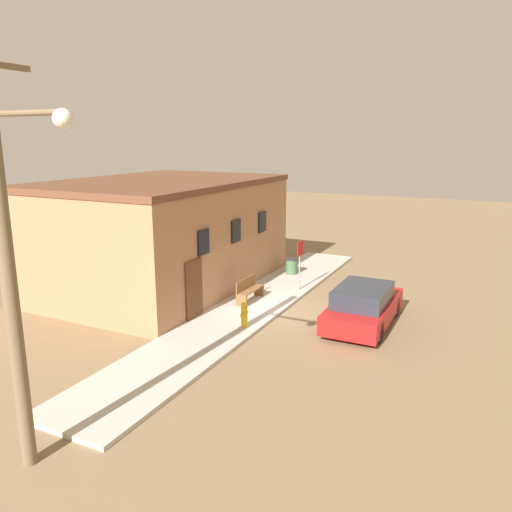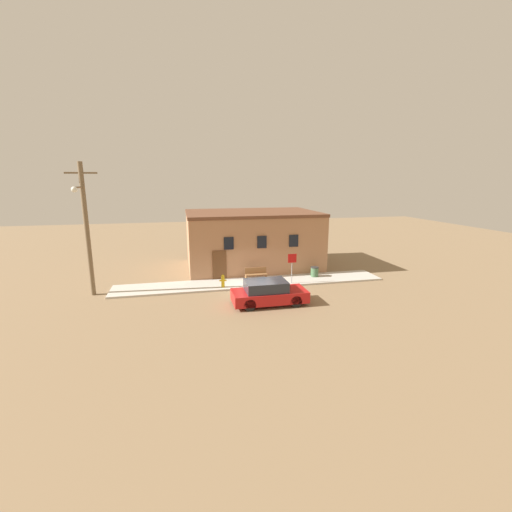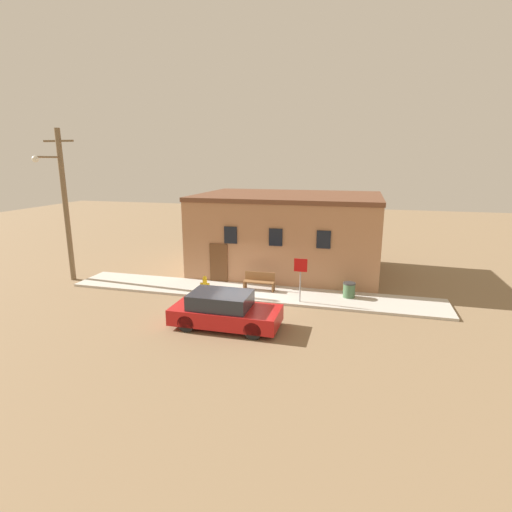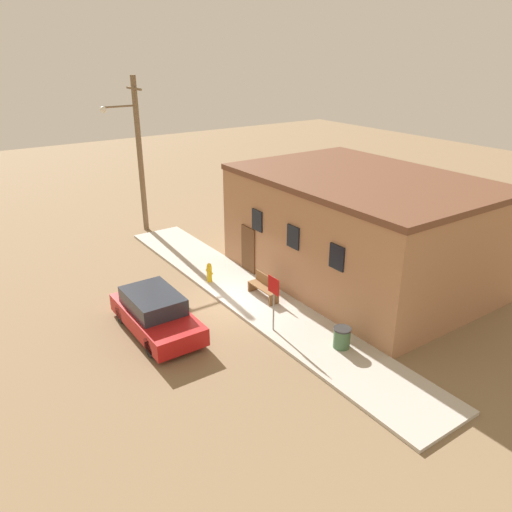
{
  "view_description": "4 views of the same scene",
  "coord_description": "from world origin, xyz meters",
  "px_view_note": "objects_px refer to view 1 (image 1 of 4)",
  "views": [
    {
      "loc": [
        -16.14,
        -6.81,
        6.31
      ],
      "look_at": [
        0.31,
        1.28,
        1.97
      ],
      "focal_mm": 35.0,
      "sensor_mm": 36.0,
      "label": 1
    },
    {
      "loc": [
        -4.74,
        -21.32,
        7.08
      ],
      "look_at": [
        0.31,
        1.28,
        1.97
      ],
      "focal_mm": 24.0,
      "sensor_mm": 36.0,
      "label": 2
    },
    {
      "loc": [
        5.16,
        -17.14,
        6.55
      ],
      "look_at": [
        0.31,
        1.28,
        1.97
      ],
      "focal_mm": 28.0,
      "sensor_mm": 36.0,
      "label": 3
    },
    {
      "loc": [
        14.99,
        -8.85,
        9.45
      ],
      "look_at": [
        0.31,
        1.28,
        1.97
      ],
      "focal_mm": 35.0,
      "sensor_mm": 36.0,
      "label": 4
    }
  ],
  "objects_px": {
    "stop_sign": "(300,256)",
    "trash_bin": "(292,266)",
    "utility_pole": "(9,251)",
    "parked_car": "(363,306)",
    "fire_hydrant": "(244,314)",
    "bench": "(249,290)"
  },
  "relations": [
    {
      "from": "stop_sign",
      "to": "parked_car",
      "type": "height_order",
      "value": "stop_sign"
    },
    {
      "from": "trash_bin",
      "to": "utility_pole",
      "type": "relative_size",
      "value": 0.09
    },
    {
      "from": "stop_sign",
      "to": "fire_hydrant",
      "type": "bearing_deg",
      "value": 178.55
    },
    {
      "from": "fire_hydrant",
      "to": "utility_pole",
      "type": "bearing_deg",
      "value": 176.67
    },
    {
      "from": "trash_bin",
      "to": "fire_hydrant",
      "type": "bearing_deg",
      "value": -170.86
    },
    {
      "from": "bench",
      "to": "trash_bin",
      "type": "bearing_deg",
      "value": 0.22
    },
    {
      "from": "stop_sign",
      "to": "utility_pole",
      "type": "bearing_deg",
      "value": 177.36
    },
    {
      "from": "trash_bin",
      "to": "utility_pole",
      "type": "bearing_deg",
      "value": -177.57
    },
    {
      "from": "trash_bin",
      "to": "utility_pole",
      "type": "distance_m",
      "value": 15.63
    },
    {
      "from": "stop_sign",
      "to": "trash_bin",
      "type": "distance_m",
      "value": 2.73
    },
    {
      "from": "parked_car",
      "to": "bench",
      "type": "bearing_deg",
      "value": 86.42
    },
    {
      "from": "stop_sign",
      "to": "trash_bin",
      "type": "bearing_deg",
      "value": 29.54
    },
    {
      "from": "fire_hydrant",
      "to": "trash_bin",
      "type": "xyz_separation_m",
      "value": [
        6.96,
        1.12,
        -0.06
      ]
    },
    {
      "from": "stop_sign",
      "to": "utility_pole",
      "type": "distance_m",
      "value": 13.26
    },
    {
      "from": "fire_hydrant",
      "to": "trash_bin",
      "type": "distance_m",
      "value": 7.05
    },
    {
      "from": "trash_bin",
      "to": "parked_car",
      "type": "relative_size",
      "value": 0.17
    },
    {
      "from": "trash_bin",
      "to": "parked_car",
      "type": "distance_m",
      "value": 6.59
    },
    {
      "from": "stop_sign",
      "to": "utility_pole",
      "type": "height_order",
      "value": "utility_pole"
    },
    {
      "from": "stop_sign",
      "to": "parked_car",
      "type": "distance_m",
      "value": 4.29
    },
    {
      "from": "bench",
      "to": "utility_pole",
      "type": "height_order",
      "value": "utility_pole"
    },
    {
      "from": "fire_hydrant",
      "to": "bench",
      "type": "xyz_separation_m",
      "value": [
        2.51,
        1.1,
        0.01
      ]
    },
    {
      "from": "utility_pole",
      "to": "parked_car",
      "type": "height_order",
      "value": "utility_pole"
    }
  ]
}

